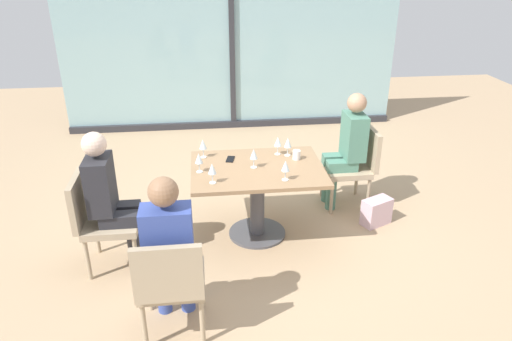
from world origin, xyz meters
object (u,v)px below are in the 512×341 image
Objects in this scene: chair_far_right at (356,162)px; wine_glass_2 at (199,159)px; chair_front_left at (171,280)px; wine_glass_5 at (286,166)px; dining_table_main at (257,185)px; chair_side_end at (99,216)px; cell_phone_on_table at (230,159)px; wine_glass_1 at (203,145)px; wine_glass_3 at (212,169)px; person_far_right at (347,145)px; wine_glass_4 at (278,142)px; wine_glass_6 at (288,143)px; coffee_cup at (297,155)px; person_side_end at (109,195)px; wine_glass_0 at (254,154)px; handbag_0 at (376,212)px; person_front_left at (169,247)px.

chair_far_right is 4.70× the size of wine_glass_2.
chair_front_left is 1.43m from wine_glass_5.
chair_side_end reaches higher than dining_table_main.
cell_phone_on_table is at bearing 131.87° from wine_glass_5.
chair_front_left reaches higher than dining_table_main.
wine_glass_3 is (0.07, -0.57, 0.00)m from wine_glass_1.
wine_glass_1 is at bearing -172.02° from person_far_right.
wine_glass_1 is 0.73m from wine_glass_4.
person_far_right reaches higher than wine_glass_3.
wine_glass_6 is 0.15m from coffee_cup.
chair_far_right is 1.00× the size of chair_side_end.
wine_glass_5 is 0.69m from cell_phone_on_table.
chair_far_right is 2.57m from person_side_end.
wine_glass_1 is 0.34m from wine_glass_2.
chair_front_left is at bearing -96.85° from cell_phone_on_table.
person_side_end is at bearing -164.80° from wine_glass_0.
wine_glass_5 is 0.55m from wine_glass_6.
person_side_end is (0.11, 0.00, 0.20)m from chair_side_end.
wine_glass_6 is at bearing 34.64° from wine_glass_3.
wine_glass_2 is at bearing 79.97° from chair_front_left.
chair_side_end is 1.17m from wine_glass_1.
wine_glass_0 is 1.00× the size of wine_glass_3.
handbag_0 is (1.27, 0.05, -0.72)m from wine_glass_0.
handbag_0 is (1.24, 0.05, -0.41)m from dining_table_main.
wine_glass_1 is 0.82m from wine_glass_6.
chair_side_end is (-2.53, -0.85, 0.00)m from chair_far_right.
chair_front_left is 1.60m from cell_phone_on_table.
person_far_right is at bearing 45.24° from chair_front_left.
wine_glass_5 reaches higher than cell_phone_on_table.
chair_side_end is at bearing -159.24° from wine_glass_4.
chair_front_left is 4.70× the size of wine_glass_0.
chair_far_right is 1.79m from wine_glass_2.
wine_glass_2 is at bearing 157.87° from handbag_0.
person_side_end is 1.32m from wine_glass_0.
person_far_right is 0.73m from coffee_cup.
person_far_right is 8.75× the size of cell_phone_on_table.
person_side_end is 6.81× the size of wine_glass_1.
wine_glass_1 is 1.00× the size of wine_glass_6.
dining_table_main is at bearing -28.91° from cell_phone_on_table.
dining_table_main is at bearing 157.30° from handbag_0.
chair_front_left is at bearing -119.30° from wine_glass_0.
wine_glass_6 is at bearing -161.69° from chair_far_right.
chair_front_left is 4.70× the size of wine_glass_1.
handbag_0 is at bearing 2.97° from wine_glass_2.
dining_table_main is 6.64× the size of wine_glass_5.
wine_glass_1 is at bearing 82.88° from wine_glass_2.
person_front_left is at bearing -122.77° from dining_table_main.
wine_glass_4 is at bearing 45.99° from wine_glass_0.
chair_front_left is 1.85m from coffee_cup.
wine_glass_1 is at bearing 147.76° from wine_glass_0.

